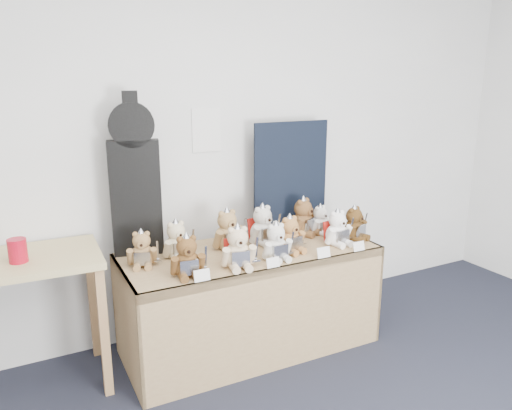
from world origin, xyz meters
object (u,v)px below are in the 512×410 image
teddy_front_far_left (187,258)px  teddy_front_far_right (337,229)px  red_cup (18,251)px  teddy_front_centre (276,243)px  teddy_back_right (304,218)px  side_table (9,282)px  guitar_case (135,177)px  display_table (254,275)px  teddy_front_left (238,249)px  teddy_back_end (320,221)px  teddy_back_centre_left (228,231)px  teddy_front_right (290,236)px  teddy_back_centre_right (263,227)px  teddy_front_end (354,225)px  teddy_back_left (177,241)px  teddy_back_far_left (142,250)px

teddy_front_far_left → teddy_front_far_right: (1.09, 0.05, -0.00)m
red_cup → teddy_front_centre: (1.44, -0.32, -0.09)m
teddy_front_far_left → teddy_back_right: 1.07m
side_table → teddy_front_far_right: size_ratio=3.74×
side_table → guitar_case: guitar_case is taller
display_table → guitar_case: (-0.66, 0.36, 0.66)m
side_table → guitar_case: (0.77, 0.12, 0.50)m
teddy_front_far_left → teddy_front_centre: 0.58m
red_cup → teddy_front_left: teddy_front_left is taller
guitar_case → teddy_front_far_right: guitar_case is taller
teddy_back_end → teddy_back_centre_left: bearing=166.4°
display_table → teddy_front_right: (0.22, -0.07, 0.26)m
side_table → teddy_back_centre_left: size_ratio=3.36×
teddy_front_far_left → teddy_front_centre: teddy_front_far_left is taller
teddy_front_far_right → teddy_back_right: 0.30m
guitar_case → teddy_back_centre_right: guitar_case is taller
guitar_case → teddy_back_centre_right: size_ratio=3.40×
guitar_case → teddy_front_end: guitar_case is taller
teddy_back_centre_right → teddy_front_far_left: bearing=-166.3°
teddy_back_left → teddy_front_far_right: bearing=-22.7°
red_cup → teddy_back_centre_left: 1.26m
teddy_front_far_left → teddy_front_right: 0.74m
teddy_front_centre → teddy_front_end: size_ratio=0.99×
teddy_back_left → teddy_front_centre: bearing=-39.2°
guitar_case → teddy_front_centre: guitar_case is taller
teddy_front_left → teddy_back_left: (-0.27, 0.33, -0.01)m
teddy_back_centre_left → teddy_back_right: size_ratio=1.00×
guitar_case → teddy_back_left: guitar_case is taller
teddy_front_end → teddy_back_left: size_ratio=1.00×
red_cup → teddy_front_centre: size_ratio=0.50×
teddy_back_left → teddy_back_centre_right: 0.61m
teddy_front_end → teddy_back_centre_left: size_ratio=0.89×
teddy_front_centre → teddy_back_far_left: size_ratio=1.06×
side_table → teddy_back_left: bearing=-1.2°
teddy_back_far_left → teddy_back_end: bearing=17.6°
teddy_front_far_right → teddy_back_centre_left: teddy_back_centre_left is taller
teddy_back_centre_left → teddy_back_far_left: bearing=177.6°
teddy_front_right → teddy_front_end: size_ratio=1.02×
guitar_case → teddy_front_far_right: 1.38m
guitar_case → teddy_front_centre: size_ratio=3.87×
guitar_case → teddy_front_right: guitar_case is taller
teddy_front_end → teddy_back_end: 0.26m
teddy_front_right → teddy_front_far_right: size_ratio=1.00×
teddy_front_left → teddy_back_end: bearing=31.4°
teddy_back_right → teddy_back_centre_right: bearing=162.9°
teddy_front_left → teddy_front_end: 0.95m
teddy_back_left → teddy_back_centre_left: size_ratio=0.89×
teddy_front_right → teddy_back_far_left: bearing=156.4°
teddy_front_right → teddy_back_far_left: 0.94m
guitar_case → teddy_back_centre_right: (0.80, -0.20, -0.38)m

